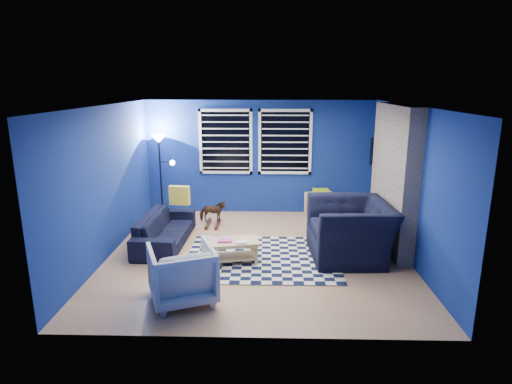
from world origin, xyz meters
TOP-DOWN VIEW (x-y plane):
  - floor at (0.00, 0.00)m, footprint 5.00×5.00m
  - ceiling at (0.00, 0.00)m, footprint 5.00×5.00m
  - wall_back at (0.00, 2.50)m, footprint 5.00×0.00m
  - wall_left at (-2.50, 0.00)m, footprint 0.00×5.00m
  - wall_right at (2.50, 0.00)m, footprint 0.00×5.00m
  - fireplace at (2.36, 0.50)m, footprint 0.65×2.00m
  - window_left at (-0.75, 2.46)m, footprint 1.17×0.06m
  - window_right at (0.55, 2.46)m, footprint 1.17×0.06m
  - tv at (2.45, 2.00)m, footprint 0.07×1.00m
  - rug at (0.08, -0.19)m, footprint 2.51×2.01m
  - sofa at (-1.68, 0.44)m, footprint 1.92×0.80m
  - armchair_big at (1.56, -0.07)m, footprint 1.51×1.34m
  - armchair_bent at (-0.96, -1.64)m, footprint 1.07×1.09m
  - rocking_horse at (-0.95, 1.49)m, footprint 0.31×0.55m
  - coffee_table at (-0.37, -0.38)m, footprint 0.88×0.61m
  - cabinet at (1.34, 2.25)m, footprint 0.70×0.57m
  - floor_lamp at (-2.13, 2.17)m, footprint 0.48×0.30m
  - throw_pillow at (-1.53, 1.10)m, footprint 0.40×0.16m

SIDE VIEW (x-z plane):
  - floor at x=0.00m, z-range 0.00..0.00m
  - rug at x=0.08m, z-range 0.00..0.02m
  - cabinet at x=1.34m, z-range -0.03..0.56m
  - sofa at x=-1.68m, z-range 0.00..0.55m
  - coffee_table at x=-0.37m, z-range 0.08..0.48m
  - rocking_horse at x=-0.95m, z-range 0.07..0.51m
  - armchair_bent at x=-0.96m, z-range 0.00..0.77m
  - armchair_big at x=1.56m, z-range 0.00..0.94m
  - throw_pillow at x=-1.53m, z-range 0.55..0.92m
  - fireplace at x=2.36m, z-range -0.05..2.45m
  - wall_back at x=0.00m, z-range -1.25..3.75m
  - wall_left at x=-2.50m, z-range -1.25..3.75m
  - wall_right at x=2.50m, z-range -1.25..3.75m
  - tv at x=2.45m, z-range 1.11..1.69m
  - floor_lamp at x=-2.13m, z-range 0.57..2.35m
  - window_left at x=-0.75m, z-range 0.89..2.31m
  - window_right at x=0.55m, z-range 0.89..2.31m
  - ceiling at x=0.00m, z-range 2.50..2.50m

